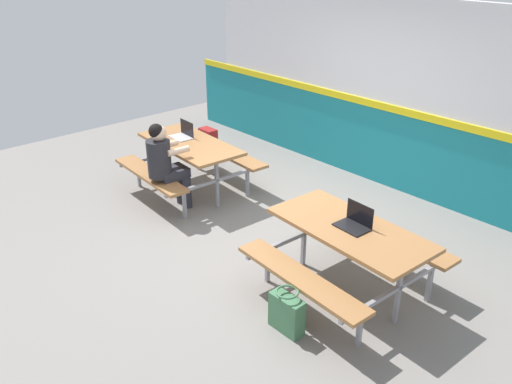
{
  "coord_description": "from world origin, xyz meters",
  "views": [
    {
      "loc": [
        4.13,
        -3.76,
        3.21
      ],
      "look_at": [
        0.0,
        -0.03,
        0.55
      ],
      "focal_mm": 36.86,
      "sensor_mm": 36.0,
      "label": 1
    }
  ],
  "objects_px": {
    "backpack_dark": "(209,142)",
    "student_nearer": "(165,160)",
    "picnic_table_left": "(190,154)",
    "tote_bag_bright": "(287,313)",
    "picnic_table_right": "(349,242)",
    "laptop_dark": "(355,222)",
    "laptop_silver": "(183,134)"
  },
  "relations": [
    {
      "from": "backpack_dark",
      "to": "student_nearer",
      "type": "bearing_deg",
      "value": -52.54
    },
    {
      "from": "picnic_table_left",
      "to": "tote_bag_bright",
      "type": "xyz_separation_m",
      "value": [
        2.98,
        -1.11,
        -0.38
      ]
    },
    {
      "from": "student_nearer",
      "to": "backpack_dark",
      "type": "distance_m",
      "value": 2.12
    },
    {
      "from": "picnic_table_right",
      "to": "backpack_dark",
      "type": "height_order",
      "value": "picnic_table_right"
    },
    {
      "from": "picnic_table_right",
      "to": "student_nearer",
      "type": "bearing_deg",
      "value": -173.03
    },
    {
      "from": "picnic_table_left",
      "to": "tote_bag_bright",
      "type": "height_order",
      "value": "picnic_table_left"
    },
    {
      "from": "picnic_table_right",
      "to": "tote_bag_bright",
      "type": "distance_m",
      "value": 0.94
    },
    {
      "from": "laptop_dark",
      "to": "backpack_dark",
      "type": "distance_m",
      "value": 4.22
    },
    {
      "from": "laptop_silver",
      "to": "laptop_dark",
      "type": "height_order",
      "value": "same"
    },
    {
      "from": "picnic_table_left",
      "to": "laptop_silver",
      "type": "distance_m",
      "value": 0.32
    },
    {
      "from": "picnic_table_right",
      "to": "picnic_table_left",
      "type": "bearing_deg",
      "value": 175.32
    },
    {
      "from": "student_nearer",
      "to": "laptop_silver",
      "type": "height_order",
      "value": "student_nearer"
    },
    {
      "from": "picnic_table_right",
      "to": "laptop_dark",
      "type": "xyz_separation_m",
      "value": [
        0.02,
        0.04,
        0.22
      ]
    },
    {
      "from": "laptop_silver",
      "to": "picnic_table_right",
      "type": "bearing_deg",
      "value": -5.26
    },
    {
      "from": "picnic_table_left",
      "to": "student_nearer",
      "type": "distance_m",
      "value": 0.64
    },
    {
      "from": "tote_bag_bright",
      "to": "student_nearer",
      "type": "bearing_deg",
      "value": 168.9
    },
    {
      "from": "picnic_table_left",
      "to": "laptop_silver",
      "type": "relative_size",
      "value": 4.95
    },
    {
      "from": "student_nearer",
      "to": "laptop_silver",
      "type": "distance_m",
      "value": 0.79
    },
    {
      "from": "picnic_table_left",
      "to": "backpack_dark",
      "type": "relative_size",
      "value": 3.74
    },
    {
      "from": "student_nearer",
      "to": "backpack_dark",
      "type": "relative_size",
      "value": 2.74
    },
    {
      "from": "student_nearer",
      "to": "laptop_dark",
      "type": "relative_size",
      "value": 3.63
    },
    {
      "from": "backpack_dark",
      "to": "tote_bag_bright",
      "type": "relative_size",
      "value": 1.02
    },
    {
      "from": "student_nearer",
      "to": "tote_bag_bright",
      "type": "xyz_separation_m",
      "value": [
        2.73,
        -0.53,
        -0.51
      ]
    },
    {
      "from": "student_nearer",
      "to": "picnic_table_left",
      "type": "bearing_deg",
      "value": 114.07
    },
    {
      "from": "picnic_table_left",
      "to": "laptop_silver",
      "type": "height_order",
      "value": "laptop_silver"
    },
    {
      "from": "picnic_table_left",
      "to": "laptop_silver",
      "type": "bearing_deg",
      "value": 167.35
    },
    {
      "from": "laptop_silver",
      "to": "picnic_table_left",
      "type": "bearing_deg",
      "value": -12.65
    },
    {
      "from": "picnic_table_left",
      "to": "laptop_dark",
      "type": "bearing_deg",
      "value": -3.95
    },
    {
      "from": "picnic_table_left",
      "to": "backpack_dark",
      "type": "bearing_deg",
      "value": 133.17
    },
    {
      "from": "laptop_dark",
      "to": "student_nearer",
      "type": "bearing_deg",
      "value": -172.33
    },
    {
      "from": "laptop_silver",
      "to": "tote_bag_bright",
      "type": "distance_m",
      "value": 3.46
    },
    {
      "from": "laptop_dark",
      "to": "backpack_dark",
      "type": "relative_size",
      "value": 0.76
    }
  ]
}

